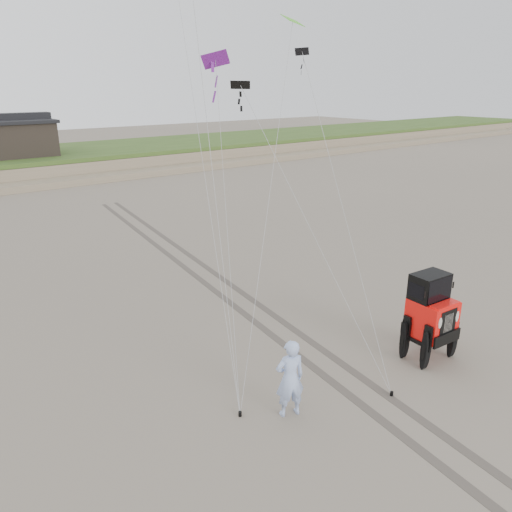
# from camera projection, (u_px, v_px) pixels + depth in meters

# --- Properties ---
(ground) EXTENTS (160.00, 160.00, 0.00)m
(ground) POSITION_uv_depth(u_px,v_px,m) (316.00, 386.00, 12.71)
(ground) COLOR #6B6054
(ground) RESTS_ON ground
(cabin) EXTENTS (6.40, 5.40, 3.35)m
(cabin) POSITION_uv_depth(u_px,v_px,m) (11.00, 137.00, 40.27)
(cabin) COLOR black
(cabin) RESTS_ON dune_ridge
(jeep) EXTENTS (2.70, 5.45, 1.97)m
(jeep) POSITION_uv_depth(u_px,v_px,m) (430.00, 326.00, 13.72)
(jeep) COLOR #FF120D
(jeep) RESTS_ON ground
(man) EXTENTS (0.81, 0.66, 1.92)m
(man) POSITION_uv_depth(u_px,v_px,m) (290.00, 378.00, 11.31)
(man) COLOR #8CA4D9
(man) RESTS_ON ground
(kite_flock) EXTENTS (5.35, 8.84, 6.96)m
(kite_flock) POSITION_uv_depth(u_px,v_px,m) (232.00, 21.00, 17.92)
(kite_flock) COLOR red
(kite_flock) RESTS_ON ground
(stake_main) EXTENTS (0.08, 0.08, 0.12)m
(stake_main) POSITION_uv_depth(u_px,v_px,m) (240.00, 414.00, 11.53)
(stake_main) COLOR black
(stake_main) RESTS_ON ground
(stake_aux) EXTENTS (0.08, 0.08, 0.12)m
(stake_aux) POSITION_uv_depth(u_px,v_px,m) (392.00, 394.00, 12.28)
(stake_aux) COLOR black
(stake_aux) RESTS_ON ground
(tire_tracks) EXTENTS (5.22, 29.74, 0.01)m
(tire_tracks) POSITION_uv_depth(u_px,v_px,m) (209.00, 277.00, 19.81)
(tire_tracks) COLOR #4C443D
(tire_tracks) RESTS_ON ground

